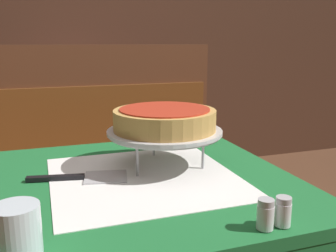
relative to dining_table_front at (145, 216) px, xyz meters
name	(u,v)px	position (x,y,z in m)	size (l,w,h in m)	color
dining_table_front	(145,216)	(0.00, 0.00, 0.00)	(0.80, 0.80, 0.78)	#1E6B33
dining_table_rear	(71,111)	(-0.05, 1.81, -0.01)	(0.67, 0.67, 0.77)	red
booth_bench	(71,206)	(-0.15, 0.88, -0.33)	(1.64, 0.53, 1.13)	brown
back_wall_panel	(70,34)	(0.00, 2.23, 0.54)	(6.00, 0.04, 2.40)	#4C2D1E
pizza_pan_stand	(165,133)	(0.08, 0.07, 0.22)	(0.34, 0.34, 0.11)	#ADADB2
deep_dish_pizza	(165,119)	(0.08, 0.07, 0.26)	(0.30, 0.30, 0.06)	tan
pizza_server	(83,177)	(-0.16, 0.04, 0.12)	(0.27, 0.12, 0.01)	#BCBCC1
water_glass_near	(17,230)	(-0.31, -0.30, 0.16)	(0.08, 0.08, 0.09)	silver
salt_shaker	(265,214)	(0.15, -0.36, 0.15)	(0.03, 0.03, 0.06)	silver
pepper_shaker	(283,212)	(0.19, -0.36, 0.15)	(0.03, 0.03, 0.06)	silver
condiment_caddy	(73,88)	(-0.04, 1.77, 0.16)	(0.12, 0.12, 0.19)	black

